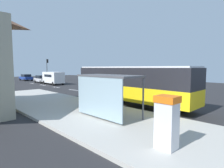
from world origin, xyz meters
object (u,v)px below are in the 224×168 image
(bus, at_px, (131,83))
(sedan_far, at_px, (42,79))
(white_van, at_px, (53,77))
(traffic_light_near_side, at_px, (47,66))
(ticket_machine, at_px, (167,122))
(recycling_bin_green, at_px, (108,100))
(recycling_bin_yellow, at_px, (102,99))
(recycling_bin_orange, at_px, (96,98))
(bus_shelter, at_px, (105,85))
(traffic_light_far_side, at_px, (5,68))
(sedan_near, at_px, (26,77))

(bus, xyz_separation_m, sedan_far, (4.01, 27.07, -1.05))
(white_van, bearing_deg, traffic_light_near_side, 70.67)
(ticket_machine, relative_size, recycling_bin_green, 2.04)
(recycling_bin_yellow, xyz_separation_m, recycling_bin_orange, (0.00, 0.70, 0.00))
(recycling_bin_green, bearing_deg, bus_shelter, -136.11)
(ticket_machine, relative_size, bus_shelter, 0.48)
(ticket_machine, xyz_separation_m, recycling_bin_orange, (3.45, 8.20, -0.52))
(recycling_bin_green, bearing_deg, bus, -4.02)
(ticket_machine, distance_m, recycling_bin_orange, 8.92)
(white_van, xyz_separation_m, traffic_light_far_side, (-5.29, 10.20, 1.69))
(recycling_bin_orange, distance_m, traffic_light_near_side, 31.31)
(recycling_bin_orange, bearing_deg, recycling_bin_yellow, -90.00)
(sedan_far, relative_size, traffic_light_far_side, 0.99)
(sedan_near, relative_size, ticket_machine, 2.27)
(bus, bearing_deg, ticket_machine, -131.86)
(recycling_bin_green, bearing_deg, sedan_near, 79.73)
(ticket_machine, relative_size, traffic_light_far_side, 0.43)
(traffic_light_near_side, relative_size, bus_shelter, 1.29)
(recycling_bin_yellow, distance_m, traffic_light_far_side, 31.25)
(ticket_machine, height_order, recycling_bin_green, ticket_machine)
(bus_shelter, bearing_deg, traffic_light_far_side, 84.42)
(sedan_far, xyz_separation_m, traffic_light_far_side, (-5.40, 4.94, 2.24))
(sedan_far, distance_m, traffic_light_far_side, 7.65)
(traffic_light_near_side, bearing_deg, recycling_bin_yellow, -107.73)
(white_van, distance_m, traffic_light_near_side, 10.18)
(bus_shelter, bearing_deg, recycling_bin_green, 43.89)
(white_van, xyz_separation_m, sedan_near, (0.10, 14.24, -0.55))
(bus, distance_m, sedan_far, 27.39)
(recycling_bin_yellow, xyz_separation_m, traffic_light_near_side, (9.70, 30.34, 2.76))
(bus, distance_m, traffic_light_near_side, 32.07)
(recycling_bin_yellow, height_order, recycling_bin_orange, same)
(ticket_machine, distance_m, recycling_bin_yellow, 8.28)
(recycling_bin_yellow, bearing_deg, sedan_near, 79.53)
(sedan_far, bearing_deg, traffic_light_near_side, 52.34)
(recycling_bin_green, relative_size, bus_shelter, 0.24)
(recycling_bin_yellow, xyz_separation_m, bus_shelter, (-2.21, -2.83, 1.44))
(ticket_machine, relative_size, recycling_bin_orange, 2.04)
(traffic_light_far_side, bearing_deg, ticket_machine, -96.73)
(recycling_bin_green, height_order, recycling_bin_orange, same)
(bus, relative_size, recycling_bin_orange, 11.59)
(sedan_far, height_order, traffic_light_near_side, traffic_light_near_side)
(bus, distance_m, recycling_bin_yellow, 2.89)
(bus, relative_size, traffic_light_far_side, 2.43)
(sedan_far, relative_size, traffic_light_near_side, 0.87)
(traffic_light_near_side, distance_m, bus_shelter, 35.27)
(ticket_machine, distance_m, bus_shelter, 4.93)
(bus, height_order, sedan_far, bus)
(traffic_light_near_side, distance_m, traffic_light_far_side, 8.64)
(recycling_bin_yellow, bearing_deg, recycling_bin_green, -90.00)
(bus, relative_size, sedan_far, 2.46)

